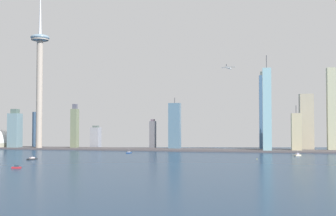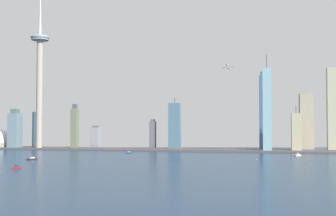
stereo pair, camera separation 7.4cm
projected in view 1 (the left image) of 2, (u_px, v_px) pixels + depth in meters
ground_plane at (80, 177)px, 449.68m from camera, size 6000.00×6000.00×0.00m
waterfront_pier at (163, 150)px, 890.65m from camera, size 846.03×67.59×3.09m
observation_tower at (40, 67)px, 937.09m from camera, size 41.88×41.88×377.61m
stadium_dome at (0, 143)px, 977.30m from camera, size 72.10×72.10×58.84m
skyscraper_0 at (296, 132)px, 847.61m from camera, size 19.36×18.09×94.23m
skyscraper_1 at (75, 128)px, 942.74m from camera, size 14.62×16.10×100.98m
skyscraper_2 at (263, 112)px, 925.12m from camera, size 15.31×26.08×171.79m
skyscraper_3 at (37, 130)px, 976.56m from camera, size 15.09×17.37×84.01m
skyscraper_4 at (153, 135)px, 948.09m from camera, size 12.06×19.83×66.68m
skyscraper_5 at (267, 110)px, 849.78m from camera, size 17.13×23.98×196.84m
skyscraper_6 at (306, 122)px, 883.42m from camera, size 27.83×26.01×119.64m
skyscraper_7 at (96, 137)px, 973.50m from camera, size 19.61×23.23×51.98m
skyscraper_8 at (175, 126)px, 913.89m from camera, size 25.45×20.33×113.90m
skyscraper_9 at (331, 109)px, 863.00m from camera, size 16.98×15.85×172.77m
skyscraper_10 at (15, 130)px, 948.24m from camera, size 23.75×26.25×89.93m
boat_0 at (297, 155)px, 742.20m from camera, size 13.28×12.40×10.49m
boat_1 at (32, 159)px, 664.07m from camera, size 11.29×18.10×7.20m
boat_2 at (129, 152)px, 809.32m from camera, size 6.51×16.74×7.92m
boat_3 at (16, 167)px, 538.28m from camera, size 12.19×5.26×4.53m
channel_buoy_0 at (257, 159)px, 668.93m from camera, size 1.02×1.02×1.71m
airplane at (228, 68)px, 882.96m from camera, size 30.52×28.83×7.95m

